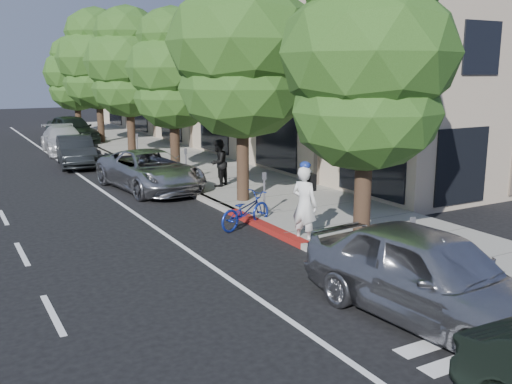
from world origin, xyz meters
TOP-DOWN VIEW (x-y plane):
  - ground at (0.00, 0.00)m, footprint 120.00×120.00m
  - sidewalk at (2.30, 8.00)m, footprint 4.60×56.00m
  - curb at (0.00, 8.00)m, footprint 0.30×56.00m
  - curb_red_segment at (0.00, 1.00)m, footprint 0.32×4.00m
  - storefront_building at (9.60, 18.00)m, footprint 10.00×36.00m
  - street_tree_0 at (0.90, -2.00)m, footprint 4.10×4.10m
  - street_tree_1 at (0.90, 4.00)m, footprint 4.79×4.79m
  - street_tree_2 at (0.90, 10.00)m, footprint 3.81×3.81m
  - street_tree_3 at (0.90, 16.00)m, footprint 4.33×4.33m
  - street_tree_4 at (0.90, 22.00)m, footprint 4.76×4.76m
  - street_tree_5 at (0.90, 28.00)m, footprint 4.26×4.26m
  - cyclist at (0.25, -0.55)m, footprint 0.70×0.85m
  - bicycle at (-0.40, 1.41)m, footprint 2.01×1.25m
  - silver_suv at (-0.99, 7.70)m, footprint 2.98×5.50m
  - dark_sedan at (-2.20, 14.50)m, footprint 1.97×4.39m
  - white_pickup at (-1.80, 19.31)m, footprint 2.26×5.02m
  - dark_suv_far at (-0.56, 23.19)m, footprint 2.63×5.26m
  - near_car_a at (-0.50, -5.50)m, footprint 2.43×5.09m
  - pedestrian at (1.20, 6.48)m, footprint 1.06×1.01m

SIDE VIEW (x-z plane):
  - ground at x=0.00m, z-range 0.00..0.00m
  - sidewalk at x=2.30m, z-range 0.00..0.15m
  - curb at x=0.00m, z-range 0.00..0.15m
  - curb_red_segment at x=0.00m, z-range 0.00..0.15m
  - bicycle at x=-0.40m, z-range 0.00..1.00m
  - dark_sedan at x=-2.20m, z-range 0.00..1.40m
  - white_pickup at x=-1.80m, z-range 0.00..1.43m
  - silver_suv at x=-0.99m, z-range 0.00..1.47m
  - near_car_a at x=-0.50m, z-range 0.00..1.68m
  - dark_suv_far at x=-0.56m, z-range 0.00..1.72m
  - cyclist at x=0.25m, z-range 0.00..1.99m
  - pedestrian at x=1.20m, z-range 0.15..1.87m
  - storefront_building at x=9.60m, z-range 0.00..7.00m
  - street_tree_5 at x=0.90m, z-range 0.75..7.48m
  - street_tree_2 at x=0.90m, z-range 0.89..7.76m
  - street_tree_0 at x=0.90m, z-range 0.93..8.22m
  - street_tree_3 at x=0.90m, z-range 0.93..8.41m
  - street_tree_4 at x=0.90m, z-range 0.96..8.90m
  - street_tree_1 at x=0.90m, z-range 1.00..9.15m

